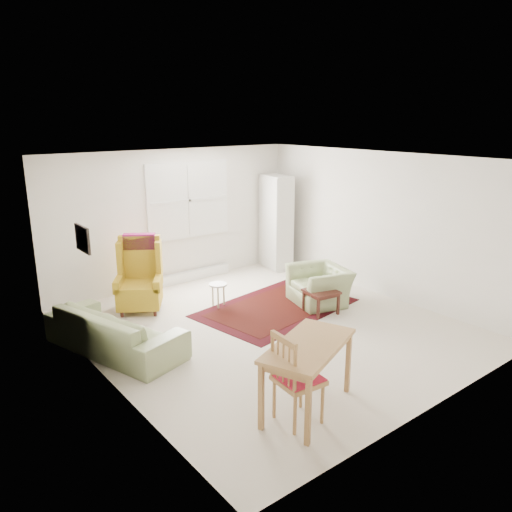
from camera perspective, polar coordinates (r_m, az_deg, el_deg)
room at (r=7.33m, az=0.55°, el=1.43°), size 5.04×5.54×2.51m
rug at (r=8.30m, az=2.32°, el=-5.87°), size 2.75×2.00×0.03m
sofa at (r=6.98m, az=-15.89°, el=-7.25°), size 1.35×2.19×0.83m
armchair at (r=8.47m, az=7.28°, el=-2.95°), size 1.06×1.14×0.74m
wingback_chair at (r=8.21m, az=-13.27°, el=-2.12°), size 0.99×1.01×1.22m
coffee_table at (r=8.10m, az=7.42°, el=-5.18°), size 0.53×0.53×0.38m
stool at (r=8.32m, az=-4.34°, el=-4.46°), size 0.33×0.33×0.40m
cabinet at (r=10.26m, az=2.32°, el=3.86°), size 0.53×0.83×1.92m
desk at (r=5.49m, az=5.91°, el=-13.59°), size 1.36×1.03×0.77m
desk_chair at (r=5.24m, az=4.90°, el=-13.65°), size 0.47×0.47×1.00m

